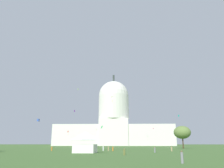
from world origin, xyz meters
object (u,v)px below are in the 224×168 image
object	(u,v)px
person_white_front_right	(103,148)
kite_white_mid	(144,125)
event_tent	(85,142)
person_tan_lawn_far_left	(172,149)
person_grey_front_left	(182,157)
person_orange_lawn_far_right	(113,149)
kite_green_low	(102,127)
person_teal_near_tree_west	(74,150)
kite_red_low	(68,132)
kite_turquoise_mid	(179,116)
person_olive_near_tree_east	(124,152)
person_tan_aisle_center	(108,149)
kite_orange_mid	(113,98)
kite_pink_low	(153,128)
person_grey_back_right	(155,150)
person_orange_mid_left	(52,149)
kite_blue_low	(38,120)
capitol_building	(114,121)
kite_lime_high	(78,89)
kite_violet_mid	(75,111)
tree_east_far	(182,132)

from	to	relation	value
person_white_front_right	kite_white_mid	world-z (taller)	kite_white_mid
event_tent	person_white_front_right	size ratio (longest dim) A/B	3.97
person_tan_lawn_far_left	person_grey_front_left	bearing A→B (deg)	143.55
person_orange_lawn_far_right	kite_green_low	xyz separation A→B (m)	(-5.50, 21.12, 8.69)
person_teal_near_tree_west	kite_red_low	world-z (taller)	kite_red_low
person_white_front_right	kite_turquoise_mid	bearing A→B (deg)	10.60
person_olive_near_tree_east	person_tan_aisle_center	distance (m)	27.72
person_olive_near_tree_east	person_orange_lawn_far_right	xyz separation A→B (m)	(-3.33, 26.13, 0.10)
person_tan_aisle_center	kite_green_low	world-z (taller)	kite_green_low
kite_orange_mid	kite_pink_low	bearing A→B (deg)	-28.50
person_olive_near_tree_east	person_grey_back_right	size ratio (longest dim) A/B	0.92
kite_turquoise_mid	kite_white_mid	world-z (taller)	kite_turquoise_mid
person_tan_aisle_center	kite_orange_mid	xyz separation A→B (m)	(1.49, 6.63, 19.14)
person_orange_mid_left	kite_blue_low	world-z (taller)	kite_blue_low
kite_blue_low	capitol_building	bearing A→B (deg)	0.05
capitol_building	kite_blue_low	distance (m)	114.83
event_tent	person_white_front_right	bearing A→B (deg)	83.25
kite_pink_low	kite_orange_mid	bearing A→B (deg)	10.41
person_orange_lawn_far_right	kite_white_mid	bearing A→B (deg)	-96.97
person_olive_near_tree_east	kite_white_mid	distance (m)	143.64
kite_pink_low	kite_white_mid	distance (m)	19.85
capitol_building	kite_red_low	bearing A→B (deg)	-127.62
kite_green_low	kite_red_low	xyz separation A→B (m)	(-32.15, 74.65, 1.51)
kite_pink_low	capitol_building	bearing A→B (deg)	-115.80
kite_lime_high	person_orange_mid_left	bearing A→B (deg)	8.29
kite_violet_mid	kite_lime_high	distance (m)	19.99
tree_east_far	person_grey_back_right	xyz separation A→B (m)	(-21.02, -46.91, -6.96)
person_tan_aisle_center	kite_orange_mid	bearing A→B (deg)	117.65
person_white_front_right	kite_blue_low	bearing A→B (deg)	99.62
person_olive_near_tree_east	person_orange_mid_left	world-z (taller)	person_orange_mid_left
person_tan_lawn_far_left	kite_violet_mid	world-z (taller)	kite_violet_mid
kite_red_low	kite_lime_high	size ratio (longest dim) A/B	2.40
person_white_front_right	kite_pink_low	xyz separation A→B (m)	(31.88, 93.65, 12.68)
kite_white_mid	kite_violet_mid	xyz separation A→B (m)	(-57.84, -12.64, 10.25)
person_white_front_right	person_orange_mid_left	world-z (taller)	person_white_front_right
person_grey_front_left	kite_turquoise_mid	distance (m)	104.91
person_grey_front_left	person_orange_lawn_far_right	world-z (taller)	person_grey_front_left
person_grey_front_left	kite_lime_high	world-z (taller)	kite_lime_high
person_orange_lawn_far_right	kite_orange_mid	world-z (taller)	kite_orange_mid
capitol_building	person_tan_aisle_center	xyz separation A→B (m)	(1.79, -139.10, -22.62)
capitol_building	person_tan_lawn_far_left	xyz separation A→B (m)	(22.67, -142.12, -22.57)
capitol_building	person_tan_aisle_center	size ratio (longest dim) A/B	75.61
person_grey_back_right	person_grey_front_left	xyz separation A→B (m)	(-1.58, -34.22, 0.05)
person_grey_back_right	kite_lime_high	world-z (taller)	kite_lime_high
tree_east_far	kite_blue_low	bearing A→B (deg)	-176.80
person_white_front_right	kite_violet_mid	xyz separation A→B (m)	(-31.24, 99.62, 27.37)
kite_violet_mid	person_orange_lawn_far_right	bearing A→B (deg)	94.94
person_white_front_right	kite_orange_mid	distance (m)	19.99
tree_east_far	person_white_front_right	world-z (taller)	tree_east_far
kite_orange_mid	person_tan_lawn_far_left	bearing A→B (deg)	-127.12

